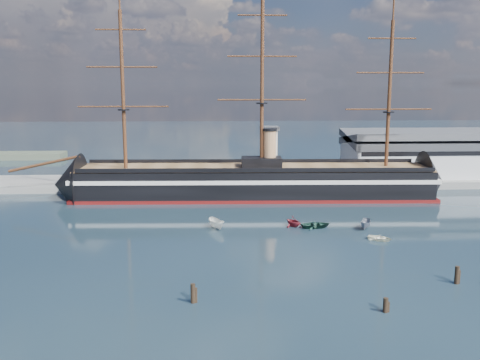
{
  "coord_description": "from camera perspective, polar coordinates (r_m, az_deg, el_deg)",
  "views": [
    {
      "loc": [
        -12.75,
        -73.01,
        28.58
      ],
      "look_at": [
        -7.11,
        35.0,
        9.0
      ],
      "focal_mm": 40.0,
      "sensor_mm": 36.0,
      "label": 1
    }
  ],
  "objects": [
    {
      "name": "piling_near_left",
      "position": [
        72.73,
        -5.02,
        -12.92
      ],
      "size": [
        0.64,
        0.64,
        3.35
      ],
      "primitive_type": "cylinder",
      "color": "black",
      "rests_on": "ground"
    },
    {
      "name": "motorboat_d",
      "position": [
        109.29,
        5.7,
        -4.95
      ],
      "size": [
        7.13,
        6.05,
        2.44
      ],
      "primitive_type": "imported",
      "rotation": [
        0.0,
        0.0,
        0.58
      ],
      "color": "maroon",
      "rests_on": "ground"
    },
    {
      "name": "motorboat_a",
      "position": [
        107.08,
        -2.51,
        -5.23
      ],
      "size": [
        6.75,
        4.69,
        2.54
      ],
      "primitive_type": "imported",
      "rotation": [
        0.0,
        0.0,
        0.41
      ],
      "color": "white",
      "rests_on": "ground"
    },
    {
      "name": "motorboat_e",
      "position": [
        102.67,
        14.66,
        -6.24
      ],
      "size": [
        2.45,
        2.91,
        1.29
      ],
      "primitive_type": "imported",
      "rotation": [
        0.0,
        0.0,
        0.98
      ],
      "color": "white",
      "rests_on": "ground"
    },
    {
      "name": "motorboat_c",
      "position": [
        109.87,
        13.24,
        -5.1
      ],
      "size": [
        6.14,
        4.22,
        2.31
      ],
      "primitive_type": "imported",
      "rotation": [
        0.0,
        0.0,
        -0.41
      ],
      "color": "slate",
      "rests_on": "ground"
    },
    {
      "name": "piling_near_mid",
      "position": [
        72.15,
        15.23,
        -13.45
      ],
      "size": [
        0.64,
        0.64,
        2.63
      ],
      "primitive_type": "cylinder",
      "color": "black",
      "rests_on": "ground"
    },
    {
      "name": "piling_near_right",
      "position": [
        84.81,
        22.07,
        -10.21
      ],
      "size": [
        0.64,
        0.64,
        3.33
      ],
      "primitive_type": "cylinder",
      "color": "black",
      "rests_on": "ground"
    },
    {
      "name": "quay",
      "position": [
        153.42,
        5.59,
        -0.52
      ],
      "size": [
        180.0,
        18.0,
        2.0
      ],
      "primitive_type": "cube",
      "color": "slate",
      "rests_on": "ground"
    },
    {
      "name": "warehouse",
      "position": [
        169.82,
        21.68,
        2.57
      ],
      "size": [
        63.0,
        21.0,
        11.6
      ],
      "color": "#B7BABC",
      "rests_on": "ground"
    },
    {
      "name": "quay_tower",
      "position": [
        148.05,
        3.14,
        2.94
      ],
      "size": [
        5.0,
        5.0,
        15.0
      ],
      "color": "silver",
      "rests_on": "ground"
    },
    {
      "name": "warship",
      "position": [
        135.53,
        0.72,
        -0.17
      ],
      "size": [
        113.14,
        19.23,
        53.94
      ],
      "rotation": [
        0.0,
        0.0,
        -0.03
      ],
      "color": "black",
      "rests_on": "ground"
    },
    {
      "name": "ground",
      "position": [
        117.26,
        3.35,
        -3.86
      ],
      "size": [
        600.0,
        600.0,
        0.0
      ],
      "primitive_type": "plane",
      "color": "black",
      "rests_on": "ground"
    },
    {
      "name": "motorboat_b",
      "position": [
        108.91,
        8.1,
        -5.06
      ],
      "size": [
        2.07,
        3.91,
        1.74
      ],
      "primitive_type": "imported",
      "rotation": [
        0.0,
        0.0,
        1.73
      ],
      "color": "#1B3D32",
      "rests_on": "ground"
    }
  ]
}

